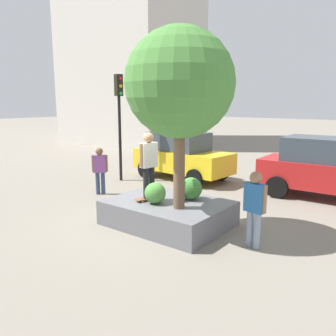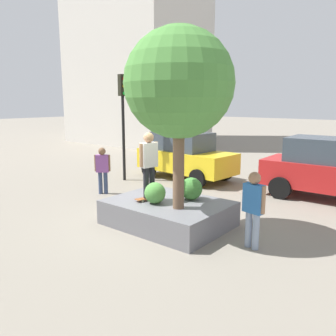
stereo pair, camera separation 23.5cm
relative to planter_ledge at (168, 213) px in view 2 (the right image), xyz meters
name	(u,v)px [view 2 (the right image)]	position (x,y,z in m)	size (l,w,h in m)	color
ground_plane	(157,224)	(-0.28, -0.14, -0.32)	(120.00, 120.00, 0.00)	gray
planter_ledge	(168,213)	(0.00, 0.00, 0.00)	(3.07, 2.30, 0.65)	slate
plaza_tree	(179,84)	(0.57, -0.29, 3.33)	(2.59, 2.59, 4.32)	brown
boxwood_shrub	(191,189)	(0.38, 0.53, 0.62)	(0.60, 0.60, 0.60)	#3D7A33
hedge_clump	(155,193)	(-0.15, -0.35, 0.60)	(0.55, 0.55, 0.55)	#4C8C3D
skateboard	(149,198)	(-0.47, -0.22, 0.38)	(0.42, 0.83, 0.07)	brown
skateboarder	(149,160)	(-0.47, -0.22, 1.40)	(0.27, 0.59, 1.75)	black
taxi_cab	(185,155)	(-3.02, 4.84, 0.68)	(4.37, 2.25, 1.98)	gold
sedan_parked	(331,169)	(2.67, 5.33, 0.73)	(4.50, 2.21, 2.07)	#B21E1E
traffic_light_median	(123,109)	(-4.80, 3.00, 2.63)	(0.36, 0.33, 4.31)	black
passerby_with_bag	(253,205)	(2.42, 0.02, 0.69)	(0.58, 0.29, 1.75)	#8C9EB7
bystander_watching	(103,167)	(-3.80, 0.99, 0.64)	(0.47, 0.43, 1.67)	navy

